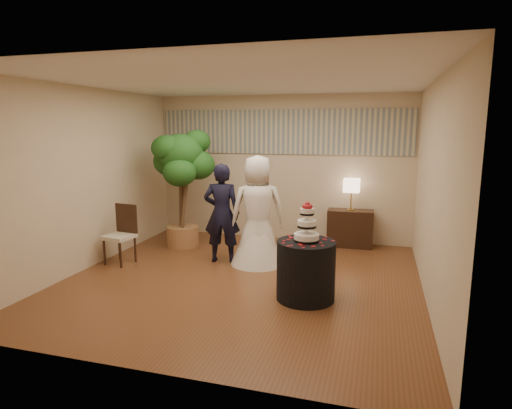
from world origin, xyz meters
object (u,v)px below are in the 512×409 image
(groom, at_px, (222,213))
(console, at_px, (350,228))
(cake_table, at_px, (306,270))
(side_chair, at_px, (119,235))
(ficus_tree, at_px, (181,188))
(table_lamp, at_px, (351,195))
(bride, at_px, (258,210))
(wedding_cake, at_px, (307,222))

(groom, height_order, console, groom)
(cake_table, relative_size, console, 0.93)
(groom, distance_m, side_chair, 1.69)
(cake_table, bearing_deg, side_chair, 168.96)
(ficus_tree, height_order, side_chair, ficus_tree)
(console, distance_m, ficus_tree, 3.20)
(groom, bearing_deg, side_chair, 9.45)
(groom, distance_m, console, 2.51)
(ficus_tree, bearing_deg, table_lamp, 15.47)
(cake_table, relative_size, ficus_tree, 0.35)
(groom, xyz_separation_m, table_lamp, (1.95, 1.50, 0.16))
(bride, distance_m, table_lamp, 1.99)
(cake_table, bearing_deg, bride, 128.81)
(wedding_cake, bearing_deg, console, 82.06)
(groom, xyz_separation_m, side_chair, (-1.56, -0.56, -0.33))
(groom, relative_size, cake_table, 2.11)
(bride, bearing_deg, side_chair, -4.42)
(table_lamp, bearing_deg, side_chair, -149.54)
(ficus_tree, bearing_deg, side_chair, -112.85)
(table_lamp, relative_size, side_chair, 0.61)
(groom, xyz_separation_m, wedding_cake, (1.58, -1.18, 0.21))
(wedding_cake, height_order, ficus_tree, ficus_tree)
(table_lamp, bearing_deg, cake_table, -97.94)
(console, xyz_separation_m, side_chair, (-3.52, -2.07, 0.13))
(bride, distance_m, ficus_tree, 1.75)
(groom, bearing_deg, console, -152.82)
(bride, relative_size, cake_table, 2.29)
(bride, xyz_separation_m, table_lamp, (1.37, 1.45, 0.09))
(groom, relative_size, side_chair, 1.70)
(wedding_cake, relative_size, console, 0.62)
(table_lamp, height_order, side_chair, table_lamp)
(cake_table, bearing_deg, table_lamp, 82.06)
(wedding_cake, xyz_separation_m, console, (0.37, 2.68, -0.68))
(cake_table, distance_m, table_lamp, 2.77)
(console, height_order, side_chair, side_chair)
(cake_table, bearing_deg, console, 82.06)
(bride, relative_size, console, 2.14)
(bride, bearing_deg, table_lamp, -153.87)
(wedding_cake, relative_size, ficus_tree, 0.23)
(console, relative_size, ficus_tree, 0.38)
(groom, height_order, cake_table, groom)
(wedding_cake, relative_size, table_lamp, 0.88)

